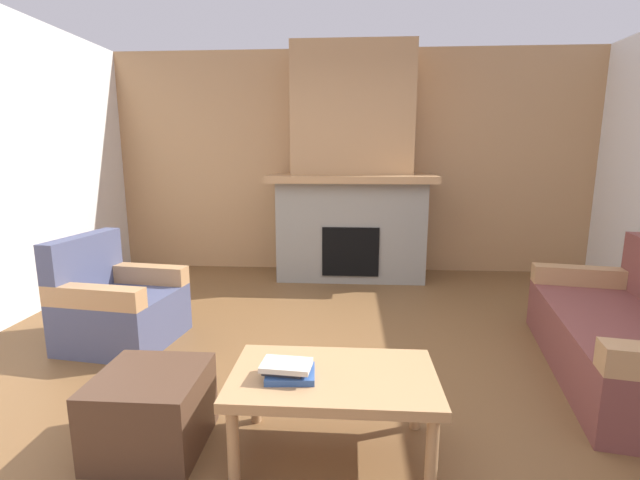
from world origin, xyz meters
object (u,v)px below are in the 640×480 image
object	(u,v)px
couch	(634,337)
ottoman	(152,410)
fireplace	(351,180)
coffee_table	(333,384)
armchair	(117,306)

from	to	relation	value
couch	ottoman	distance (m)	3.01
fireplace	coffee_table	distance (m)	3.42
couch	ottoman	xyz separation A→B (m)	(-2.87, -0.90, -0.09)
coffee_table	couch	bearing A→B (deg)	24.71
fireplace	armchair	distance (m)	2.91
fireplace	coffee_table	bearing A→B (deg)	-91.43
armchair	ottoman	size ratio (longest dim) A/B	1.64
fireplace	armchair	bearing A→B (deg)	-131.30
coffee_table	ottoman	xyz separation A→B (m)	(-0.92, -0.01, -0.18)
armchair	couch	bearing A→B (deg)	-5.22
couch	ottoman	bearing A→B (deg)	-162.52
fireplace	armchair	world-z (taller)	fireplace
coffee_table	ottoman	world-z (taller)	coffee_table
fireplace	ottoman	bearing A→B (deg)	-106.77
coffee_table	ottoman	size ratio (longest dim) A/B	1.92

